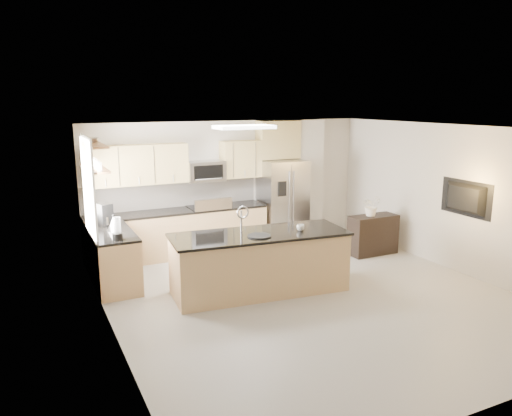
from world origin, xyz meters
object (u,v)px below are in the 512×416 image
coffee_maker (105,215)px  bowl (90,139)px  cup (301,228)px  range (209,229)px  platter (259,236)px  refrigerator (282,202)px  microwave (205,171)px  island (260,262)px  kettle (114,224)px  credenza (373,235)px  flower_vase (372,200)px  television (462,199)px  blender (117,230)px

coffee_maker → bowl: (-0.16, 0.01, 1.28)m
cup → coffee_maker: size_ratio=0.33×
range → platter: size_ratio=3.12×
range → refrigerator: bearing=-1.6°
microwave → coffee_maker: (-2.09, -0.77, -0.53)m
cup → island: bearing=167.3°
kettle → refrigerator: bearing=15.4°
range → coffee_maker: coffee_maker is taller
refrigerator → island: size_ratio=0.62×
kettle → platter: bearing=-37.8°
platter → kettle: bearing=142.2°
island → microwave: bearing=95.3°
kettle → bowl: 1.43m
range → cup: 2.66m
credenza → bowl: bowl is taller
platter → flower_vase: (2.93, 1.00, 0.12)m
microwave → coffee_maker: size_ratio=1.98×
bowl → television: (5.76, -2.49, -1.03)m
microwave → bowl: size_ratio=1.99×
kettle → bowl: bowl is taller
microwave → blender: size_ratio=2.14×
refrigerator → flower_vase: bearing=-52.3°
bowl → range: bearing=15.7°
cup → coffee_maker: bearing=145.5°
coffee_maker → platter: bearing=-43.8°
kettle → coffee_maker: coffee_maker is taller
microwave → credenza: 3.56m
coffee_maker → television: bearing=-23.8°
refrigerator → blender: (-3.73, -1.59, 0.18)m
credenza → television: television is taller
refrigerator → coffee_maker: 3.81m
television → microwave: bearing=47.2°
island → platter: bearing=-112.0°
microwave → credenza: bearing=-30.2°
credenza → cup: (-2.25, -0.97, 0.62)m
refrigerator → flower_vase: 1.91m
credenza → kettle: kettle is taller
island → kettle: (-2.00, 1.31, 0.56)m
refrigerator → blender: bearing=-157.0°
blender → coffee_maker: 0.99m
microwave → kettle: (-2.02, -1.19, -0.59)m
microwave → blender: 2.78m
credenza → bowl: 5.59m
microwave → credenza: (2.89, -1.68, -1.24)m
cup → bowl: bearing=146.7°
kettle → coffee_maker: bearing=99.5°
island → bowl: (-2.23, 1.75, 1.90)m
microwave → range: bearing=-90.0°
range → credenza: 3.28m
refrigerator → platter: 3.07m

